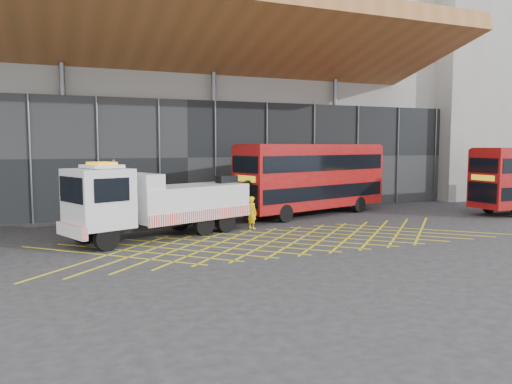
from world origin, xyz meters
name	(u,v)px	position (x,y,z in m)	size (l,w,h in m)	color
ground_plane	(211,247)	(0.00, 0.00, 0.00)	(120.00, 120.00, 0.00)	#242426
road_markings	(285,240)	(4.00, 0.00, 0.01)	(24.76, 7.16, 0.01)	gold
construction_building	(163,95)	(1.92, 18.40, 8.98)	(55.00, 23.97, 18.00)	gray
east_building	(465,94)	(32.00, 16.00, 10.00)	(15.00, 12.00, 20.00)	gray
recovery_truck	(157,202)	(-1.88, 3.26, 1.91)	(11.59, 6.16, 4.12)	black
bus_towed	(313,176)	(9.96, 7.76, 2.74)	(12.38, 6.20, 4.93)	maroon
worker	(252,213)	(3.82, 4.04, 0.95)	(0.69, 0.45, 1.90)	yellow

